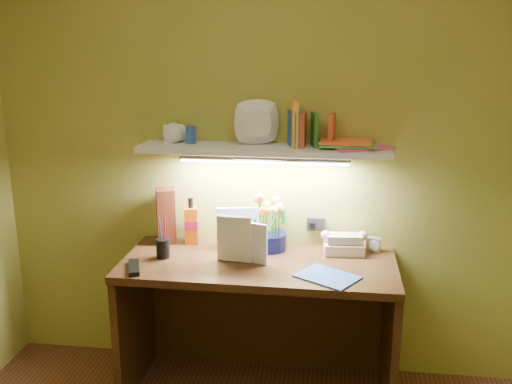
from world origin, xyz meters
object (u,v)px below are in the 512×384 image
flower_bouquet (270,221)px  desk_clock (374,244)px  telephone (344,242)px  desk (258,328)px  whisky_bottle (191,221)px

flower_bouquet → desk_clock: bearing=4.6°
telephone → desk_clock: 0.17m
desk → desk_clock: (0.59, 0.24, 0.41)m
flower_bouquet → whisky_bottle: flower_bouquet is taller
telephone → whisky_bottle: (-0.84, 0.04, 0.07)m
desk → telephone: bearing=23.6°
desk → flower_bouquet: 0.57m
flower_bouquet → desk: bearing=-101.0°
desk → flower_bouquet: (0.04, 0.19, 0.53)m
desk → desk_clock: 0.76m
desk → whisky_bottle: 0.69m
flower_bouquet → whisky_bottle: (-0.44, 0.03, -0.03)m
desk → desk_clock: bearing=21.7°
flower_bouquet → whisky_bottle: size_ratio=1.21×
desk → telephone: telephone is taller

